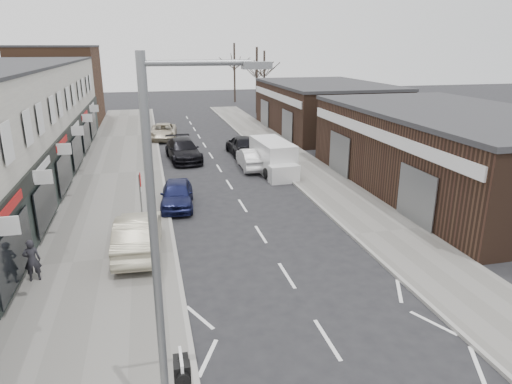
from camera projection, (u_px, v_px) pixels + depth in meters
pavement_left at (119, 173)px, 30.32m from camera, size 5.50×64.00×0.12m
pavement_right at (297, 163)px, 33.09m from camera, size 3.50×64.00×0.12m
brick_block_far at (60, 86)px, 48.89m from camera, size 8.00×10.00×8.00m
right_unit_near at (452, 152)px, 26.51m from camera, size 10.00×18.00×4.50m
right_unit_far at (324, 108)px, 45.02m from camera, size 10.00×16.00×4.50m
tree_far_a at (257, 113)px, 57.89m from camera, size 3.60×3.60×8.00m
tree_far_b at (264, 106)px, 64.00m from camera, size 3.60×3.60×7.50m
tree_far_c at (235, 102)px, 68.89m from camera, size 3.60×3.60×8.50m
street_lamp at (165, 251)px, 8.31m from camera, size 2.23×0.22×8.00m
warning_sign at (140, 183)px, 20.76m from camera, size 0.12×0.80×2.70m
white_van at (273, 158)px, 30.54m from camera, size 2.18×5.55×2.12m
sedan_on_pavement at (138, 234)px, 18.45m from camera, size 1.98×4.92×1.59m
pedestrian at (32, 260)px, 16.20m from camera, size 0.63×0.47×1.58m
parked_car_left_a at (177, 194)px, 24.07m from camera, size 2.05×4.25×1.40m
parked_car_left_b at (183, 150)px, 33.80m from camera, size 2.65×5.53×1.56m
parked_car_left_c at (163, 132)px, 41.42m from camera, size 2.77×5.20×1.39m
parked_car_right_a at (251, 158)px, 31.59m from camera, size 1.66×4.41×1.44m
parked_car_right_b at (242, 145)px, 35.58m from camera, size 2.06×4.70×1.58m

